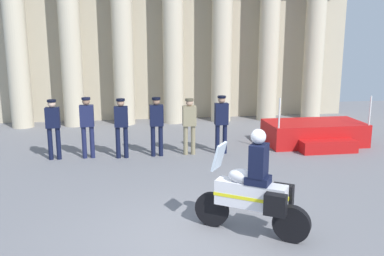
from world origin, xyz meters
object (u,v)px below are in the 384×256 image
officer_in_row_5 (221,120)px  officer_in_row_4 (189,122)px  officer_in_row_3 (157,122)px  officer_in_row_2 (121,123)px  reviewing_stand (315,134)px  officer_in_row_0 (53,124)px  motorcycle_with_rider (255,191)px  officer_in_row_1 (87,123)px

officer_in_row_5 → officer_in_row_4: bearing=-2.2°
officer_in_row_3 → officer_in_row_4: officer_in_row_3 is taller
officer_in_row_2 → officer_in_row_3: 0.99m
reviewing_stand → officer_in_row_5: 3.29m
officer_in_row_3 → officer_in_row_4: size_ratio=1.03×
reviewing_stand → officer_in_row_3: (-5.05, -0.57, 0.66)m
officer_in_row_0 → officer_in_row_2: 1.87m
reviewing_stand → motorcycle_with_rider: 6.89m
motorcycle_with_rider → officer_in_row_2: bearing=-32.1°
reviewing_stand → officer_in_row_5: size_ratio=1.78×
officer_in_row_2 → officer_in_row_4: bearing=-178.8°
officer_in_row_2 → officer_in_row_4: (1.93, 0.06, -0.03)m
officer_in_row_3 → reviewing_stand: bearing=-174.1°
officer_in_row_1 → officer_in_row_3: officer_in_row_1 is taller
officer_in_row_5 → motorcycle_with_rider: (-0.56, -5.20, -0.21)m
officer_in_row_5 → motorcycle_with_rider: size_ratio=0.90×
officer_in_row_2 → officer_in_row_3: officer_in_row_3 is taller
motorcycle_with_rider → reviewing_stand: bearing=-89.1°
officer_in_row_3 → motorcycle_with_rider: bearing=103.6°
officer_in_row_3 → officer_in_row_5: officer_in_row_5 is taller
reviewing_stand → officer_in_row_2: officer_in_row_2 is taller
officer_in_row_2 → officer_in_row_3: (0.99, 0.04, 0.00)m
officer_in_row_2 → officer_in_row_4: size_ratio=1.03×
officer_in_row_1 → officer_in_row_2: size_ratio=1.02×
officer_in_row_0 → officer_in_row_5: size_ratio=0.99×
officer_in_row_0 → officer_in_row_4: (3.80, -0.07, -0.03)m
officer_in_row_0 → motorcycle_with_rider: (4.17, -5.30, -0.21)m
officer_in_row_1 → motorcycle_with_rider: bearing=120.9°
officer_in_row_2 → motorcycle_with_rider: 5.66m
officer_in_row_0 → motorcycle_with_rider: 6.75m
officer_in_row_1 → officer_in_row_4: size_ratio=1.05×
reviewing_stand → officer_in_row_4: 4.19m
officer_in_row_1 → officer_in_row_0: bearing=-0.2°
reviewing_stand → officer_in_row_0: officer_in_row_0 is taller
officer_in_row_1 → officer_in_row_5: bearing=177.9°
motorcycle_with_rider → officer_in_row_4: bearing=-52.1°
officer_in_row_3 → officer_in_row_4: bearing=-179.1°
officer_in_row_3 → motorcycle_with_rider: 5.37m
officer_in_row_0 → officer_in_row_5: bearing=178.3°
officer_in_row_2 → reviewing_stand: bearing=-174.8°
officer_in_row_0 → motorcycle_with_rider: size_ratio=0.89×
officer_in_row_0 → officer_in_row_5: officer_in_row_5 is taller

